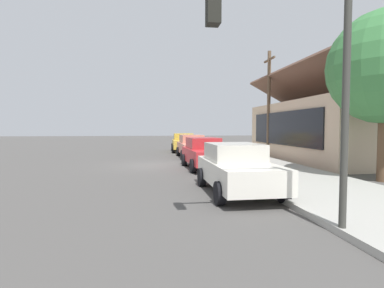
# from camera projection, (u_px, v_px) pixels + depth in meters

# --- Properties ---
(ground_plane) EXTENTS (120.00, 120.00, 0.00)m
(ground_plane) POSITION_uv_depth(u_px,v_px,m) (153.00, 165.00, 17.10)
(ground_plane) COLOR #4C4947
(sidewalk_curb) EXTENTS (60.00, 4.20, 0.16)m
(sidewalk_curb) POSITION_uv_depth(u_px,v_px,m) (249.00, 162.00, 17.84)
(sidewalk_curb) COLOR #A3A099
(sidewalk_curb) RESTS_ON ground
(car_mustard) EXTENTS (4.55, 2.25, 1.59)m
(car_mustard) POSITION_uv_depth(u_px,v_px,m) (183.00, 142.00, 26.72)
(car_mustard) COLOR gold
(car_mustard) RESTS_ON ground
(car_coral) EXTENTS (4.61, 1.98, 1.59)m
(car_coral) POSITION_uv_depth(u_px,v_px,m) (192.00, 146.00, 21.41)
(car_coral) COLOR #EA8C75
(car_coral) RESTS_ON ground
(car_cherry) EXTENTS (4.40, 2.09, 1.59)m
(car_cherry) POSITION_uv_depth(u_px,v_px,m) (204.00, 153.00, 15.65)
(car_cherry) COLOR red
(car_cherry) RESTS_ON ground
(car_ivory) EXTENTS (4.39, 2.11, 1.59)m
(car_ivory) POSITION_uv_depth(u_px,v_px,m) (237.00, 168.00, 9.82)
(car_ivory) COLOR silver
(car_ivory) RESTS_ON ground
(storefront_building) EXTENTS (12.42, 7.82, 5.89)m
(storefront_building) POSITION_uv_depth(u_px,v_px,m) (337.00, 129.00, 19.88)
(storefront_building) COLOR #CCB293
(storefront_building) RESTS_ON ground
(traffic_light_main) EXTENTS (0.37, 2.79, 5.20)m
(traffic_light_main) POSITION_uv_depth(u_px,v_px,m) (294.00, 54.00, 5.64)
(traffic_light_main) COLOR #383833
(traffic_light_main) RESTS_ON ground
(utility_pole_wooden) EXTENTS (1.80, 0.24, 7.50)m
(utility_pole_wooden) POSITION_uv_depth(u_px,v_px,m) (269.00, 102.00, 21.51)
(utility_pole_wooden) COLOR brown
(utility_pole_wooden) RESTS_ON ground
(fire_hydrant_red) EXTENTS (0.22, 0.22, 0.71)m
(fire_hydrant_red) POSITION_uv_depth(u_px,v_px,m) (205.00, 148.00, 24.35)
(fire_hydrant_red) COLOR red
(fire_hydrant_red) RESTS_ON sidewalk_curb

